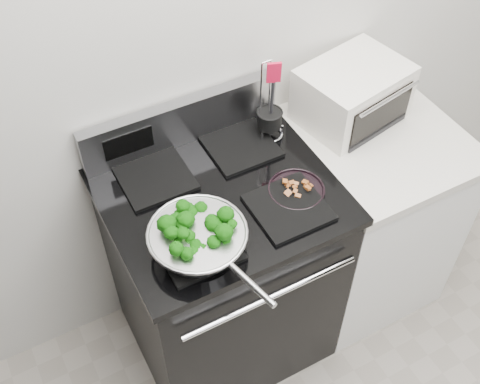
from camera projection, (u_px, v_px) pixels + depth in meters
back_wall at (250, 20)px, 2.06m from camera, size 4.00×0.02×2.70m
gas_range at (223, 270)px, 2.41m from camera, size 0.79×0.69×1.13m
counter at (362, 213)px, 2.64m from camera, size 0.62×0.68×0.92m
skillet at (198, 238)px, 1.87m from camera, size 0.32×0.50×0.07m
broccoli_pile at (197, 234)px, 1.86m from camera, size 0.25×0.25×0.09m
bacon_plate at (296, 188)px, 2.06m from camera, size 0.20×0.20×0.04m
utensil_holder at (269, 122)px, 2.22m from camera, size 0.11×0.11×0.33m
toaster_oven at (353, 94)px, 2.30m from camera, size 0.44×0.37×0.22m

